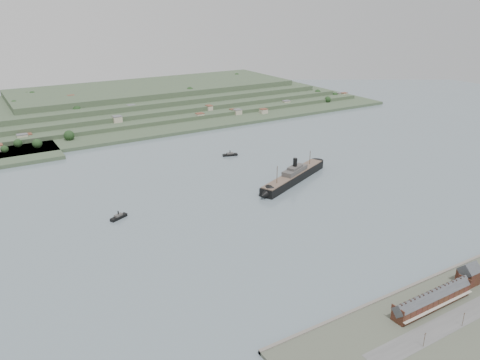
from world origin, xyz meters
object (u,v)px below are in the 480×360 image
terrace_row (432,299)px  gabled_building (469,274)px  steamship (292,177)px  tugboat (119,217)px

terrace_row → gabled_building: (37.50, 4.02, 1.34)m
gabled_building → steamship: steamship is taller
terrace_row → steamship: bearing=75.2°
gabled_building → tugboat: 246.85m
terrace_row → steamship: steamship is taller
steamship → tugboat: steamship is taller
tugboat → terrace_row: bearing=-60.9°
gabled_building → tugboat: (-149.03, 196.67, -6.57)m
gabled_building → steamship: 190.39m
terrace_row → steamship: (51.15, 193.89, -1.94)m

